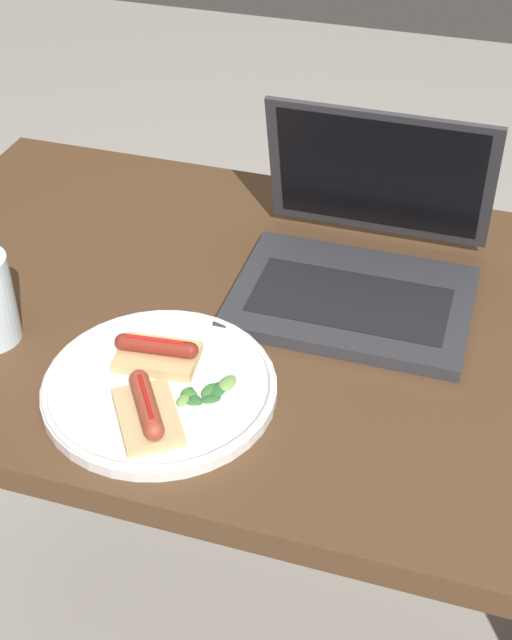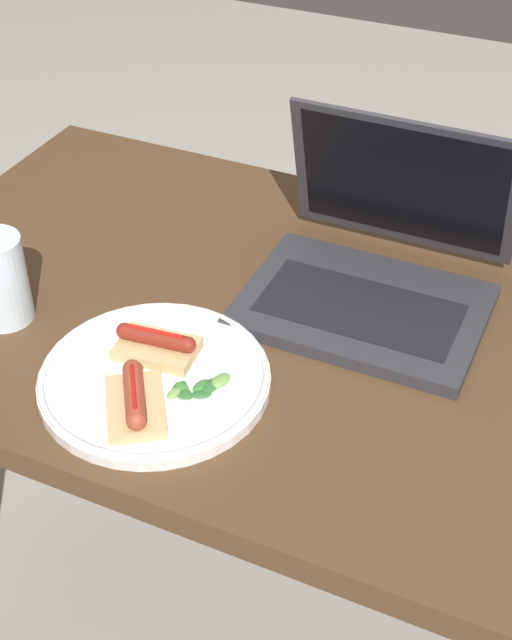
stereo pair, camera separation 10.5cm
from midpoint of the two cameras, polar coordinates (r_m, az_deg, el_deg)
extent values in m
cube|color=#4C331E|center=(1.15, 2.58, -1.08)|extent=(1.29, 0.69, 0.04)
cylinder|color=#4C331E|center=(1.76, -13.54, -1.42)|extent=(0.05, 0.05, 0.69)
cube|color=#2D2D33|center=(1.17, 3.61, 1.20)|extent=(0.31, 0.22, 0.02)
cube|color=black|center=(1.15, 3.46, 1.19)|extent=(0.25, 0.12, 0.00)
cube|color=#2D2D33|center=(1.22, 5.47, 9.18)|extent=(0.31, 0.06, 0.21)
cube|color=black|center=(1.22, 5.43, 9.13)|extent=(0.28, 0.05, 0.18)
cylinder|color=white|center=(1.05, -9.05, -4.49)|extent=(0.27, 0.27, 0.01)
torus|color=white|center=(1.04, -9.10, -4.11)|extent=(0.27, 0.27, 0.01)
cube|color=tan|center=(1.07, -9.14, -2.47)|extent=(0.10, 0.07, 0.01)
cylinder|color=maroon|center=(1.06, -9.23, -1.77)|extent=(0.08, 0.03, 0.02)
sphere|color=maroon|center=(1.07, -11.30, -1.48)|extent=(0.02, 0.02, 0.02)
sphere|color=maroon|center=(1.05, -7.10, -2.07)|extent=(0.02, 0.02, 0.02)
cylinder|color=red|center=(1.05, -9.28, -1.36)|extent=(0.07, 0.01, 0.00)
cube|color=tan|center=(1.00, -9.98, -6.27)|extent=(0.11, 0.12, 0.02)
cylinder|color=#9E3D28|center=(0.98, -10.10, -5.47)|extent=(0.07, 0.08, 0.02)
sphere|color=#9E3D28|center=(0.95, -9.71, -7.16)|extent=(0.02, 0.02, 0.02)
sphere|color=#9E3D28|center=(1.01, -10.46, -3.89)|extent=(0.02, 0.02, 0.02)
cylinder|color=red|center=(0.98, -10.17, -5.00)|extent=(0.04, 0.06, 0.00)
ellipsoid|color=#387A33|center=(1.03, -5.93, -4.63)|extent=(0.02, 0.03, 0.01)
ellipsoid|color=#709E4C|center=(1.03, -4.77, -4.17)|extent=(0.02, 0.03, 0.01)
ellipsoid|color=#2D662D|center=(1.02, -6.96, -5.35)|extent=(0.02, 0.02, 0.00)
ellipsoid|color=#2D662D|center=(1.02, -5.42, -4.60)|extent=(0.02, 0.03, 0.01)
ellipsoid|color=#387A33|center=(1.02, -7.21, -4.77)|extent=(0.02, 0.02, 0.01)
ellipsoid|color=#2D662D|center=(1.02, -5.88, -5.16)|extent=(0.03, 0.02, 0.01)
ellipsoid|color=#2D662D|center=(1.02, -6.84, -5.21)|extent=(0.02, 0.02, 0.01)
ellipsoid|color=#2D662D|center=(1.03, -4.95, -4.31)|extent=(0.02, 0.03, 0.01)
ellipsoid|color=#709E4C|center=(1.02, -7.66, -5.23)|extent=(0.02, 0.02, 0.01)
ellipsoid|color=#2D662D|center=(1.03, -7.37, -4.75)|extent=(0.02, 0.02, 0.00)
camera|label=1|loc=(0.05, -92.86, -2.27)|focal=50.00mm
camera|label=2|loc=(0.05, 87.14, 2.27)|focal=50.00mm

